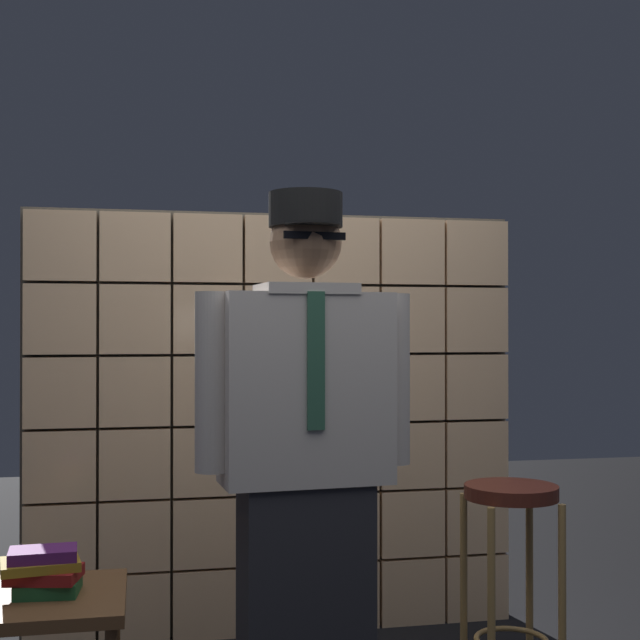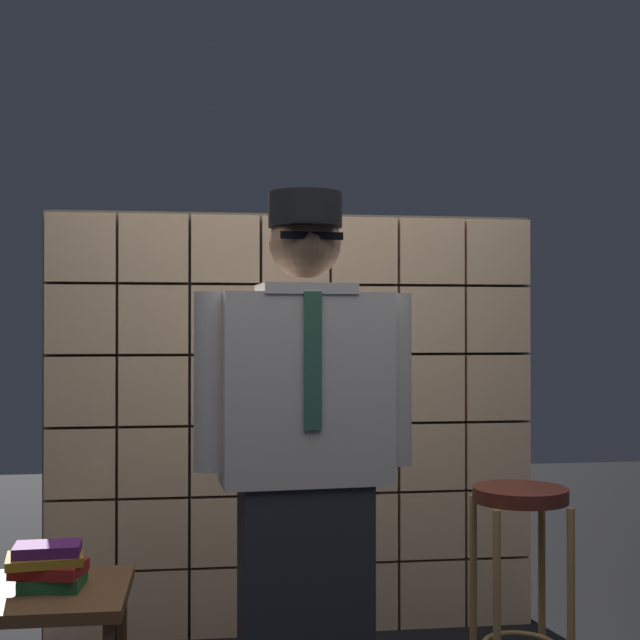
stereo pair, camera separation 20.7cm
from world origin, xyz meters
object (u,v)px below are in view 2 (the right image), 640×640
at_px(side_table, 46,611).
at_px(book_stack, 49,566).
at_px(standing_person, 305,460).
at_px(bar_stool, 520,545).

distance_m(side_table, book_stack, 0.14).
height_order(standing_person, side_table, standing_person).
bearing_deg(bar_stool, book_stack, -176.65).
bearing_deg(standing_person, bar_stool, 8.69).
distance_m(bar_stool, book_stack, 1.62).
height_order(bar_stool, book_stack, bar_stool).
bearing_deg(book_stack, side_table, -167.00).
bearing_deg(bar_stool, standing_person, -166.71).
bearing_deg(standing_person, side_table, 169.09).
relative_size(bar_stool, side_table, 1.51).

